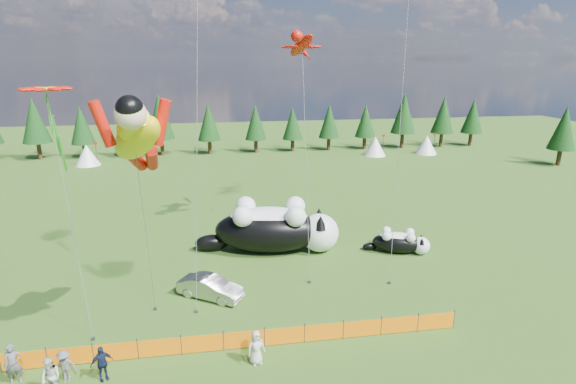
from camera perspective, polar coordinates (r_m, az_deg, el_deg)
name	(u,v)px	position (r m, az deg, el deg)	size (l,w,h in m)	color
ground	(241,315)	(25.94, -6.01, -15.32)	(160.00, 160.00, 0.00)	#163C0B
safety_fence	(244,340)	(23.15, -5.59, -18.15)	(22.06, 0.06, 1.10)	#262626
tree_line	(222,127)	(67.73, -8.36, 8.18)	(90.00, 4.00, 8.00)	black
festival_tents	(301,148)	(64.34, 1.70, 5.56)	(50.00, 3.20, 2.80)	white
cat_large	(275,228)	(32.92, -1.64, -4.53)	(10.57, 4.91, 3.83)	black
cat_small	(400,242)	(33.98, 14.06, -6.15)	(4.67, 2.84, 1.75)	black
car	(210,287)	(27.56, -9.81, -11.86)	(1.38, 3.97, 1.31)	#AAAAAE
spectator_a	(13,364)	(24.00, -31.53, -18.12)	(0.70, 0.46, 1.92)	#58585D
spectator_b	(51,378)	(22.55, -27.89, -20.11)	(0.86, 0.51, 1.78)	beige
spectator_c	(102,363)	(22.61, -22.57, -19.46)	(0.97, 0.50, 1.65)	#131D36
spectator_d	(65,366)	(23.18, -26.48, -19.20)	(0.99, 0.51, 1.53)	#58585D
spectator_e	(256,347)	(22.01, -4.06, -19.09)	(0.83, 0.54, 1.69)	beige
superhero_kite	(136,138)	(20.63, -18.69, 6.46)	(6.40, 6.67, 12.83)	yellow
gecko_kite	(301,46)	(35.07, 1.70, 18.09)	(3.82, 12.44, 17.24)	red
flower_kite	(46,92)	(27.13, -28.34, 11.10)	(3.91, 6.57, 13.07)	red
diamond_kite_a	(197,16)	(26.53, -11.44, 21.01)	(1.43, 4.33, 17.83)	blue
diamond_kite_b	(408,3)	(33.50, 15.05, 22.21)	(3.27, 7.55, 20.12)	#0B8689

